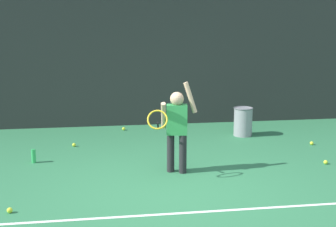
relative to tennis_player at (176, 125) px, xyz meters
The scene contains 12 objects.
ground_plane 1.06m from the tennis_player, 103.55° to the right, with size 20.00×20.00×0.00m, color #2D7247.
court_line_baseline 1.63m from the tennis_player, 97.13° to the right, with size 9.00×0.05×0.00m, color white.
back_fence_windscreen 3.47m from the tennis_player, 93.13° to the left, with size 11.89×0.08×3.45m, color #282D2B.
fence_post_1 3.55m from the tennis_player, 93.08° to the left, with size 0.09×0.09×3.60m, color slate.
tennis_player is the anchor object (origin of this frame).
ball_hopper 2.68m from the tennis_player, 50.44° to the left, with size 0.38×0.38×0.56m.
water_bottle 2.38m from the tennis_player, 159.46° to the left, with size 0.07×0.07×0.22m, color green.
tennis_ball_0 2.54m from the tennis_player, 151.94° to the right, with size 0.07×0.07×0.07m, color #CCE033.
tennis_ball_1 3.03m from the tennis_player, 23.19° to the left, with size 0.07×0.07×0.07m, color #CCE033.
tennis_ball_2 2.49m from the tennis_player, ahead, with size 0.07×0.07×0.07m, color #CCE033.
tennis_ball_3 2.41m from the tennis_player, 133.10° to the left, with size 0.07×0.07×0.07m, color #CCE033.
tennis_ball_7 2.98m from the tennis_player, 102.50° to the left, with size 0.07×0.07×0.07m, color #CCE033.
Camera 1 is at (-0.87, -5.49, 2.15)m, focal length 47.78 mm.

